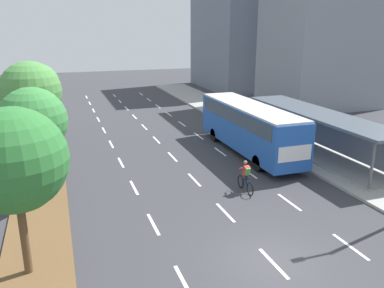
{
  "coord_description": "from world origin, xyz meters",
  "views": [
    {
      "loc": [
        -7.02,
        -11.02,
        8.39
      ],
      "look_at": [
        0.92,
        11.8,
        1.2
      ],
      "focal_mm": 36.63,
      "sensor_mm": 36.0,
      "label": 1
    }
  ],
  "objects_px": {
    "cyclist": "(246,178)",
    "median_tree_second": "(33,121)",
    "median_tree_fourth": "(40,83)",
    "median_tree_third": "(31,92)",
    "median_tree_nearest": "(14,161)",
    "bus_shelter": "(320,129)",
    "bus": "(249,124)"
  },
  "relations": [
    {
      "from": "bus_shelter",
      "to": "bus",
      "type": "relative_size",
      "value": 1.2
    },
    {
      "from": "bus",
      "to": "median_tree_nearest",
      "type": "bearing_deg",
      "value": -143.6
    },
    {
      "from": "median_tree_fourth",
      "to": "bus",
      "type": "bearing_deg",
      "value": -34.79
    },
    {
      "from": "bus",
      "to": "median_tree_nearest",
      "type": "relative_size",
      "value": 1.91
    },
    {
      "from": "median_tree_fourth",
      "to": "median_tree_second",
      "type": "bearing_deg",
      "value": -90.24
    },
    {
      "from": "median_tree_fourth",
      "to": "median_tree_third",
      "type": "bearing_deg",
      "value": -93.26
    },
    {
      "from": "median_tree_nearest",
      "to": "median_tree_second",
      "type": "height_order",
      "value": "median_tree_nearest"
    },
    {
      "from": "median_tree_second",
      "to": "cyclist",
      "type": "bearing_deg",
      "value": -13.21
    },
    {
      "from": "median_tree_second",
      "to": "median_tree_third",
      "type": "relative_size",
      "value": 0.89
    },
    {
      "from": "median_tree_second",
      "to": "median_tree_third",
      "type": "xyz_separation_m",
      "value": [
        -0.31,
        6.49,
        0.48
      ]
    },
    {
      "from": "bus_shelter",
      "to": "median_tree_fourth",
      "type": "height_order",
      "value": "median_tree_fourth"
    },
    {
      "from": "cyclist",
      "to": "median_tree_nearest",
      "type": "bearing_deg",
      "value": -158.78
    },
    {
      "from": "median_tree_nearest",
      "to": "median_tree_third",
      "type": "xyz_separation_m",
      "value": [
        0.0,
        12.98,
        0.32
      ]
    },
    {
      "from": "bus_shelter",
      "to": "bus",
      "type": "distance_m",
      "value": 4.75
    },
    {
      "from": "median_tree_third",
      "to": "median_tree_nearest",
      "type": "bearing_deg",
      "value": -90.01
    },
    {
      "from": "cyclist",
      "to": "median_tree_fourth",
      "type": "bearing_deg",
      "value": 123.46
    },
    {
      "from": "bus",
      "to": "cyclist",
      "type": "height_order",
      "value": "bus"
    },
    {
      "from": "bus_shelter",
      "to": "median_tree_second",
      "type": "distance_m",
      "value": 17.96
    },
    {
      "from": "median_tree_second",
      "to": "median_tree_fourth",
      "type": "relative_size",
      "value": 1.0
    },
    {
      "from": "median_tree_second",
      "to": "median_tree_fourth",
      "type": "bearing_deg",
      "value": 89.76
    },
    {
      "from": "bus",
      "to": "median_tree_second",
      "type": "height_order",
      "value": "median_tree_second"
    },
    {
      "from": "median_tree_nearest",
      "to": "median_tree_third",
      "type": "relative_size",
      "value": 0.93
    },
    {
      "from": "median_tree_second",
      "to": "bus_shelter",
      "type": "bearing_deg",
      "value": 5.21
    },
    {
      "from": "bus_shelter",
      "to": "median_tree_nearest",
      "type": "distance_m",
      "value": 19.95
    },
    {
      "from": "median_tree_third",
      "to": "bus_shelter",
      "type": "bearing_deg",
      "value": -15.1
    },
    {
      "from": "cyclist",
      "to": "median_tree_second",
      "type": "xyz_separation_m",
      "value": [
        -10.22,
        2.4,
        3.32
      ]
    },
    {
      "from": "bus",
      "to": "median_tree_fourth",
      "type": "bearing_deg",
      "value": 145.21
    },
    {
      "from": "median_tree_nearest",
      "to": "median_tree_third",
      "type": "bearing_deg",
      "value": 89.99
    },
    {
      "from": "cyclist",
      "to": "median_tree_second",
      "type": "relative_size",
      "value": 0.32
    },
    {
      "from": "bus",
      "to": "cyclist",
      "type": "distance_m",
      "value": 7.0
    },
    {
      "from": "median_tree_nearest",
      "to": "median_tree_fourth",
      "type": "relative_size",
      "value": 1.05
    },
    {
      "from": "median_tree_fourth",
      "to": "median_tree_nearest",
      "type": "bearing_deg",
      "value": -91.09
    }
  ]
}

